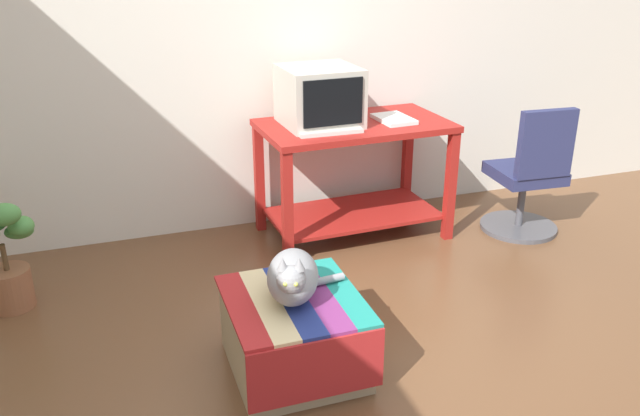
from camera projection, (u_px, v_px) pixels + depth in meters
The scene contains 10 objects.
ground_plane at pixel (391, 387), 2.97m from camera, with size 14.00×14.00×0.00m, color brown.
back_wall at pixel (267, 33), 4.25m from camera, with size 8.00×0.10×2.60m, color silver.
desk at pixel (354, 160), 4.29m from camera, with size 1.23×0.72×0.78m.
tv_monitor at pixel (319, 97), 4.10m from camera, with size 0.48×0.48×0.36m.
keyboard at pixel (329, 131), 3.98m from camera, with size 0.40×0.15×0.02m, color beige.
book at pixel (394, 119), 4.23m from camera, with size 0.20×0.29×0.03m, color white.
ottoman_with_blanket at pixel (294, 334), 3.02m from camera, with size 0.60×0.67×0.37m.
cat at pixel (293, 277), 2.90m from camera, with size 0.44×0.42×0.27m.
potted_plant at pixel (4, 259), 3.49m from camera, with size 0.35×0.33×0.63m.
office_chair at pixel (529, 179), 4.37m from camera, with size 0.52×0.52×0.89m.
Camera 1 is at (-1.09, -2.19, 1.89)m, focal length 36.82 mm.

